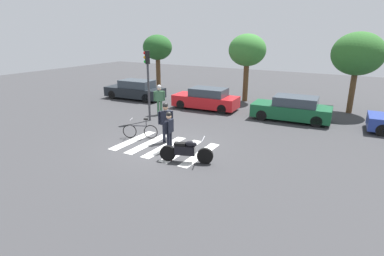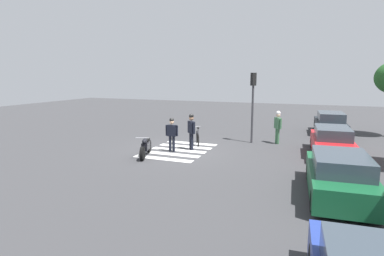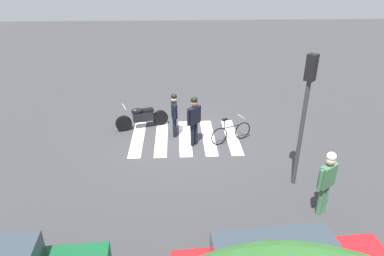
# 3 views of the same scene
# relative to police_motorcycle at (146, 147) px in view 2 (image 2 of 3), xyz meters

# --- Properties ---
(ground_plane) EXTENTS (60.00, 60.00, 0.00)m
(ground_plane) POSITION_rel_police_motorcycle_xyz_m (-1.68, 0.95, -0.46)
(ground_plane) COLOR #38383A
(police_motorcycle) EXTENTS (2.07, 0.92, 1.04)m
(police_motorcycle) POSITION_rel_police_motorcycle_xyz_m (0.00, 0.00, 0.00)
(police_motorcycle) COLOR black
(police_motorcycle) RESTS_ON ground_plane
(leaning_bicycle) EXTENTS (1.57, 0.76, 1.00)m
(leaning_bicycle) POSITION_rel_police_motorcycle_xyz_m (-3.37, 1.36, -0.08)
(leaning_bicycle) COLOR black
(leaning_bicycle) RESTS_ON ground_plane
(officer_on_foot) EXTENTS (0.52, 0.52, 1.88)m
(officer_on_foot) POSITION_rel_police_motorcycle_xyz_m (-1.99, 1.53, 0.64)
(officer_on_foot) COLOR black
(officer_on_foot) RESTS_ON ground_plane
(officer_by_motorcycle) EXTENTS (0.24, 0.65, 1.72)m
(officer_by_motorcycle) POSITION_rel_police_motorcycle_xyz_m (-1.29, 0.76, 0.53)
(officer_by_motorcycle) COLOR black
(officer_by_motorcycle) RESTS_ON ground_plane
(pedestrian_bystander) EXTENTS (0.59, 0.45, 1.85)m
(pedestrian_bystander) POSITION_rel_police_motorcycle_xyz_m (-5.15, 5.46, 0.63)
(pedestrian_bystander) COLOR #3F724C
(pedestrian_bystander) RESTS_ON ground_plane
(crosswalk_stripes) EXTENTS (4.05, 2.93, 0.01)m
(crosswalk_stripes) POSITION_rel_police_motorcycle_xyz_m (-1.68, 0.95, -0.45)
(crosswalk_stripes) COLOR silver
(crosswalk_stripes) RESTS_ON ground_plane
(car_black_suv) EXTENTS (4.64, 1.99, 1.45)m
(car_black_suv) POSITION_rel_police_motorcycle_xyz_m (-9.43, 8.31, 0.23)
(car_black_suv) COLOR black
(car_black_suv) RESTS_ON ground_plane
(car_red_convertible) EXTENTS (4.36, 1.94, 1.41)m
(car_red_convertible) POSITION_rel_police_motorcycle_xyz_m (-3.32, 8.16, 0.21)
(car_red_convertible) COLOR black
(car_red_convertible) RESTS_ON ground_plane
(car_green_compact) EXTENTS (4.46, 2.05, 1.42)m
(car_green_compact) POSITION_rel_police_motorcycle_xyz_m (2.21, 8.18, 0.22)
(car_green_compact) COLOR black
(car_green_compact) RESTS_ON ground_plane
(traffic_light_pole) EXTENTS (0.34, 0.34, 3.93)m
(traffic_light_pole) POSITION_rel_police_motorcycle_xyz_m (-4.89, 4.07, 2.20)
(traffic_light_pole) COLOR #38383D
(traffic_light_pole) RESTS_ON ground_plane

